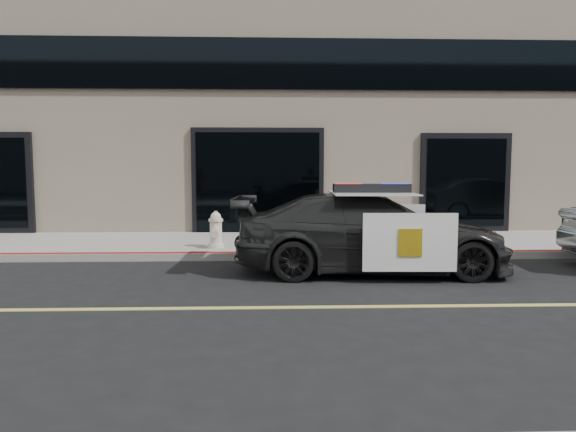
{
  "coord_description": "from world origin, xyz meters",
  "views": [
    {
      "loc": [
        -0.69,
        -6.53,
        1.8
      ],
      "look_at": [
        -0.38,
        2.2,
        1.0
      ],
      "focal_mm": 32.0,
      "sensor_mm": 36.0,
      "label": 1
    }
  ],
  "objects": [
    {
      "name": "fire_hydrant",
      "position": [
        -1.83,
        4.22,
        0.51
      ],
      "size": [
        0.35,
        0.49,
        0.77
      ],
      "color": "beige",
      "rests_on": "sidewalk_n"
    },
    {
      "name": "sidewalk_n",
      "position": [
        0.0,
        5.25,
        0.07
      ],
      "size": [
        60.0,
        3.5,
        0.15
      ],
      "primitive_type": "cube",
      "color": "gray",
      "rests_on": "ground"
    },
    {
      "name": "police_car",
      "position": [
        1.07,
        2.29,
        0.7
      ],
      "size": [
        2.4,
        4.91,
        1.55
      ],
      "color": "black",
      "rests_on": "ground"
    },
    {
      "name": "building_n",
      "position": [
        0.0,
        10.5,
        6.0
      ],
      "size": [
        60.0,
        7.0,
        12.0
      ],
      "primitive_type": "cube",
      "color": "#756856",
      "rests_on": "ground"
    },
    {
      "name": "ground",
      "position": [
        0.0,
        0.0,
        0.0
      ],
      "size": [
        120.0,
        120.0,
        0.0
      ],
      "primitive_type": "plane",
      "color": "black",
      "rests_on": "ground"
    }
  ]
}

